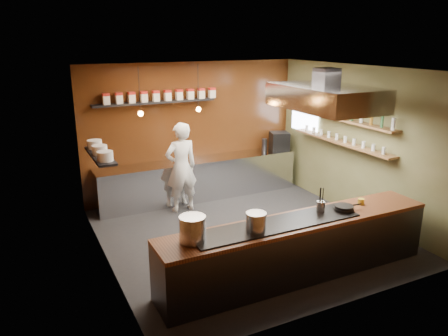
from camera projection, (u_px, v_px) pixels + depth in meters
floor at (246, 235)px, 8.06m from camera, size 5.00×5.00×0.00m
back_wall at (193, 130)px, 9.78m from camera, size 5.00×0.00×5.00m
left_wall at (103, 175)px, 6.57m from camera, size 0.00×5.00×5.00m
right_wall at (357, 142)px, 8.68m from camera, size 0.00×5.00×5.00m
ceiling at (249, 69)px, 7.20m from camera, size 5.00×5.00×0.00m
window_pane at (305, 110)px, 10.01m from camera, size 0.00×1.00×1.00m
prep_counter at (200, 179)px, 9.79m from camera, size 4.60×0.65×0.90m
pass_counter at (298, 248)px, 6.55m from camera, size 4.40×0.72×0.94m
tin_shelf at (155, 102)px, 9.08m from camera, size 2.60×0.26×0.04m
plate_shelf at (100, 156)px, 7.49m from camera, size 0.30×1.40×0.04m
bottle_shelf_upper at (342, 119)px, 8.75m from camera, size 0.26×2.80×0.04m
bottle_shelf_lower at (341, 142)px, 8.89m from camera, size 0.26×2.80×0.04m
extractor_hood at (325, 97)px, 7.54m from camera, size 1.20×2.00×0.72m
pendant_left at (140, 111)px, 8.31m from camera, size 0.10×0.10×0.95m
pendant_right at (198, 107)px, 8.82m from camera, size 0.10×0.10×0.95m
storage_tins at (162, 96)px, 9.10m from camera, size 2.43×0.13×0.22m
plate_stacks at (100, 150)px, 7.46m from camera, size 0.26×1.16×0.16m
bottles at (343, 112)px, 8.71m from camera, size 0.06×2.66×0.24m
wine_glasses at (341, 138)px, 8.86m from camera, size 0.07×2.37×0.13m
stockpot_large at (193, 229)px, 5.67m from camera, size 0.41×0.41×0.34m
stockpot_small at (256, 222)px, 5.97m from camera, size 0.29×0.29×0.27m
utensil_crock at (321, 207)px, 6.65m from camera, size 0.17×0.17×0.17m
frying_pan at (344, 208)px, 6.72m from camera, size 0.48×0.31×0.08m
butter_jar at (361, 202)px, 7.01m from camera, size 0.11×0.11×0.09m
espresso_machine at (279, 141)px, 10.49m from camera, size 0.52×0.51×0.42m
chef at (181, 167)px, 8.94m from camera, size 0.71×0.49×1.88m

